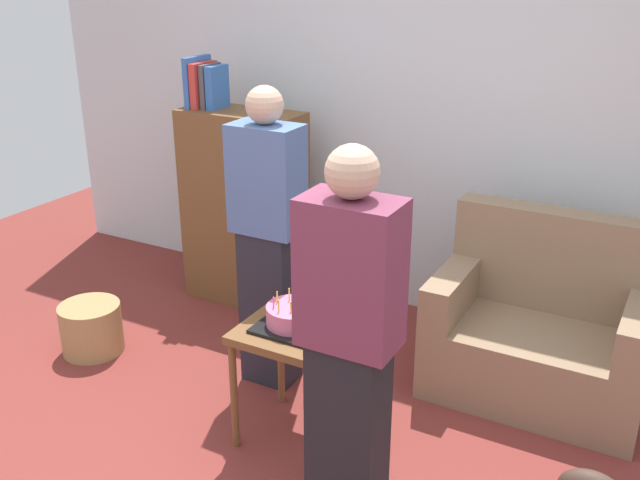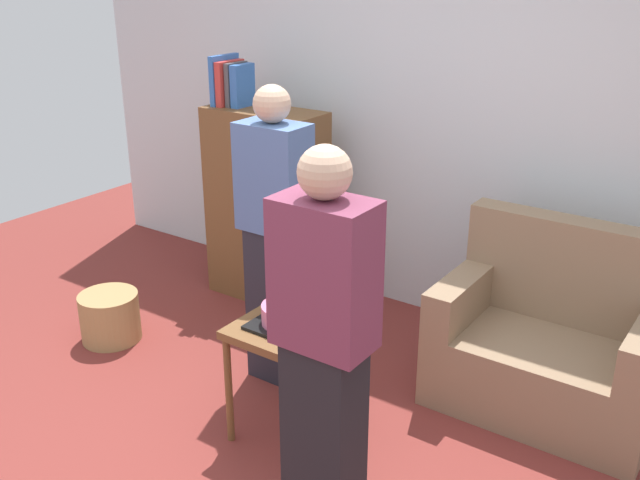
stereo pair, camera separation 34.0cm
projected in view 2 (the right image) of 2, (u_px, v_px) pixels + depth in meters
wall_back at (464, 110)px, 4.28m from camera, size 6.00×0.10×2.70m
couch at (550, 345)px, 3.69m from camera, size 1.10×0.70×0.96m
bookshelf at (266, 203)px, 4.78m from camera, size 0.80×0.36×1.62m
side_table at (290, 343)px, 3.38m from camera, size 0.48×0.48×0.60m
birthday_cake at (289, 316)px, 3.32m from camera, size 0.32×0.32×0.17m
person_blowing_candles at (275, 238)px, 3.75m from camera, size 0.36×0.22×1.63m
person_holding_cake at (324, 355)px, 2.65m from camera, size 0.36×0.22×1.63m
wicker_basket at (110, 317)px, 4.39m from camera, size 0.36×0.36×0.30m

